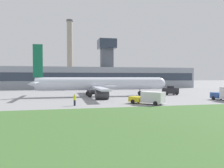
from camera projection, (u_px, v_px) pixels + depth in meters
ground_plane at (110, 96)px, 48.97m from camera, size 400.00×400.00×0.00m
terminal_building at (91, 77)px, 84.80m from camera, size 83.12×10.70×19.06m
smokestack_left at (70, 53)px, 110.54m from camera, size 3.33×3.33×33.19m
airplane at (99, 84)px, 49.07m from camera, size 31.27×26.71×11.26m
pushback_tug at (170, 91)px, 53.02m from camera, size 3.76×2.51×2.19m
baggage_truck at (149, 98)px, 34.73m from camera, size 5.25×5.61×2.01m
ground_crew_person at (75, 100)px, 32.95m from camera, size 0.48×0.48×1.76m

